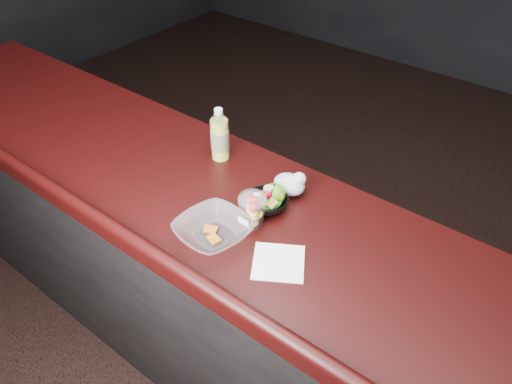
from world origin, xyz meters
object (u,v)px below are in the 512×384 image
(lemonade_bottle, at_px, (220,138))
(green_apple, at_px, (274,194))
(fruit_cup, at_px, (252,209))
(takeout_bowl, at_px, (213,231))
(snack_bowl, at_px, (267,201))

(lemonade_bottle, bearing_deg, green_apple, -16.40)
(fruit_cup, relative_size, takeout_bowl, 0.52)
(fruit_cup, bearing_deg, takeout_bowl, -116.65)
(snack_bowl, distance_m, takeout_bowl, 0.23)
(green_apple, xyz_separation_m, takeout_bowl, (-0.05, -0.27, -0.01))
(green_apple, height_order, takeout_bowl, green_apple)
(fruit_cup, xyz_separation_m, snack_bowl, (-0.02, 0.10, -0.04))
(green_apple, distance_m, takeout_bowl, 0.27)
(fruit_cup, xyz_separation_m, green_apple, (-0.01, 0.14, -0.03))
(lemonade_bottle, relative_size, fruit_cup, 1.59)
(lemonade_bottle, relative_size, green_apple, 2.50)
(lemonade_bottle, bearing_deg, snack_bowl, -22.10)
(green_apple, height_order, snack_bowl, green_apple)
(snack_bowl, height_order, takeout_bowl, snack_bowl)
(lemonade_bottle, xyz_separation_m, fruit_cup, (0.35, -0.24, -0.02))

